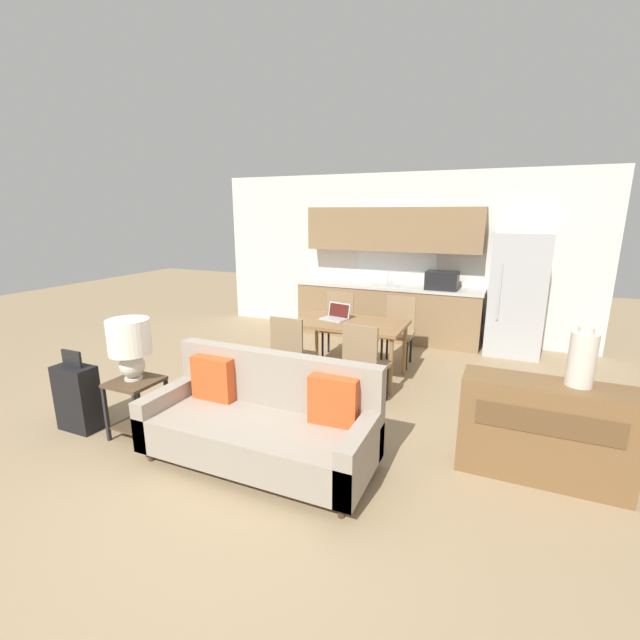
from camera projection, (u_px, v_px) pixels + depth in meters
name	position (u px, v px, depth m)	size (l,w,h in m)	color
ground_plane	(245.00, 474.00, 3.47)	(20.00, 20.00, 0.00)	#9E8460
wall_back	(394.00, 255.00, 7.25)	(6.40, 0.07, 2.70)	silver
kitchen_counter	(389.00, 288.00, 7.10)	(3.05, 0.65, 2.15)	#8E704C
refrigerator	(517.00, 295.00, 6.26)	(0.76, 0.70, 1.79)	#B7BABC
dining_table	(350.00, 327.00, 5.38)	(1.37, 0.83, 0.74)	olive
couch	(263.00, 422.00, 3.62)	(1.95, 0.80, 0.89)	#3D2D1E
side_table	(137.00, 399.00, 4.00)	(0.42, 0.42, 0.56)	brown
table_lamp	(130.00, 343.00, 3.90)	(0.38, 0.38, 0.57)	silver
credenza	(543.00, 431.00, 3.36)	(1.25, 0.40, 0.80)	brown
vase	(582.00, 359.00, 3.18)	(0.19, 0.19, 0.45)	beige
dining_chair_near_right	(364.00, 361.00, 4.60)	(0.47, 0.47, 0.94)	#997A56
dining_chair_far_right	(399.00, 328.00, 5.93)	(0.44, 0.44, 0.94)	#997A56
dining_chair_near_left	(292.00, 352.00, 4.91)	(0.42, 0.42, 0.94)	#997A56
dining_chair_far_left	(338.00, 322.00, 6.25)	(0.47, 0.47, 0.94)	#997A56
laptop	(336.00, 315.00, 5.49)	(0.37, 0.32, 0.20)	#B7BABC
suitcase	(78.00, 397.00, 4.14)	(0.40, 0.22, 0.81)	black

